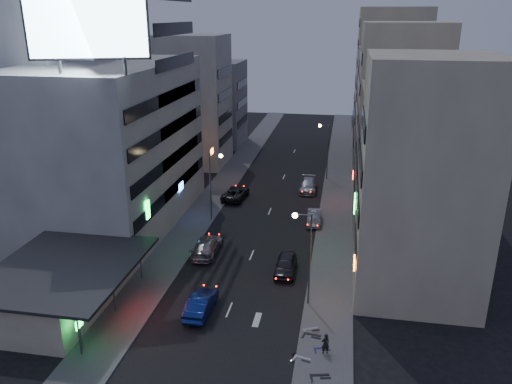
% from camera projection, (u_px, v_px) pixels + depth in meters
% --- Properties ---
extents(ground, '(180.00, 180.00, 0.00)m').
position_uv_depth(ground, '(217.00, 339.00, 37.17)').
color(ground, black).
rests_on(ground, ground).
extents(sidewalk_left, '(4.00, 120.00, 0.12)m').
position_uv_depth(sidewalk_left, '(215.00, 196.00, 66.29)').
color(sidewalk_left, '#4C4C4F').
rests_on(sidewalk_left, ground).
extents(sidewalk_right, '(4.00, 120.00, 0.12)m').
position_uv_depth(sidewalk_right, '(336.00, 204.00, 63.63)').
color(sidewalk_right, '#4C4C4F').
rests_on(sidewalk_right, ground).
extents(food_court, '(11.00, 13.00, 3.88)m').
position_uv_depth(food_court, '(57.00, 285.00, 40.67)').
color(food_court, beige).
rests_on(food_court, ground).
extents(white_building, '(14.00, 24.00, 18.00)m').
position_uv_depth(white_building, '(112.00, 146.00, 55.51)').
color(white_building, beige).
rests_on(white_building, ground).
extents(grey_tower, '(10.00, 14.00, 34.00)m').
position_uv_depth(grey_tower, '(43.00, 68.00, 57.09)').
color(grey_tower, gray).
rests_on(grey_tower, ground).
extents(shophouse_near, '(10.00, 11.00, 20.00)m').
position_uv_depth(shophouse_near, '(422.00, 180.00, 41.04)').
color(shophouse_near, beige).
rests_on(shophouse_near, ground).
extents(shophouse_mid, '(11.00, 12.00, 16.00)m').
position_uv_depth(shophouse_mid, '(411.00, 164.00, 52.29)').
color(shophouse_mid, gray).
rests_on(shophouse_mid, ground).
extents(shophouse_far, '(10.00, 14.00, 22.00)m').
position_uv_depth(shophouse_far, '(398.00, 113.00, 63.41)').
color(shophouse_far, beige).
rests_on(shophouse_far, ground).
extents(far_left_a, '(11.00, 10.00, 20.00)m').
position_uv_depth(far_left_a, '(191.00, 101.00, 78.09)').
color(far_left_a, beige).
rests_on(far_left_a, ground).
extents(far_left_b, '(12.00, 10.00, 15.00)m').
position_uv_depth(far_left_b, '(210.00, 103.00, 91.06)').
color(far_left_b, gray).
rests_on(far_left_b, ground).
extents(far_right_a, '(11.00, 12.00, 18.00)m').
position_uv_depth(far_right_a, '(391.00, 108.00, 77.90)').
color(far_right_a, gray).
rests_on(far_right_a, ground).
extents(far_right_b, '(12.00, 12.00, 24.00)m').
position_uv_depth(far_right_b, '(390.00, 78.00, 89.79)').
color(far_right_b, beige).
rests_on(far_right_b, ground).
extents(billboard, '(9.52, 3.75, 6.20)m').
position_uv_depth(billboard, '(88.00, 30.00, 41.28)').
color(billboard, '#595B60').
rests_on(billboard, white_building).
extents(street_lamp_right_near, '(1.60, 0.44, 8.02)m').
position_uv_depth(street_lamp_right_near, '(305.00, 246.00, 39.95)').
color(street_lamp_right_near, '#595B60').
rests_on(street_lamp_right_near, sidewalk_right).
extents(street_lamp_left, '(1.60, 0.44, 8.02)m').
position_uv_depth(street_lamp_left, '(214.00, 177.00, 56.74)').
color(street_lamp_left, '#595B60').
rests_on(street_lamp_left, sidewalk_left).
extents(street_lamp_right_far, '(1.60, 0.44, 8.02)m').
position_uv_depth(street_lamp_right_far, '(325.00, 144.00, 71.46)').
color(street_lamp_right_far, '#595B60').
rests_on(street_lamp_right_far, sidewalk_right).
extents(parked_car_right_near, '(1.90, 4.68, 1.59)m').
position_uv_depth(parked_car_right_near, '(286.00, 265.00, 46.51)').
color(parked_car_right_near, '#29282E').
rests_on(parked_car_right_near, ground).
extents(parked_car_right_mid, '(1.73, 4.47, 1.45)m').
position_uv_depth(parked_car_right_mid, '(314.00, 217.00, 57.54)').
color(parked_car_right_mid, '#9BA0A3').
rests_on(parked_car_right_mid, ground).
extents(parked_car_left, '(3.07, 5.81, 1.56)m').
position_uv_depth(parked_car_left, '(236.00, 193.00, 65.24)').
color(parked_car_left, '#222326').
rests_on(parked_car_left, ground).
extents(parked_car_right_far, '(2.28, 5.46, 1.57)m').
position_uv_depth(parked_car_right_far, '(308.00, 185.00, 68.15)').
color(parked_car_right_far, '#A1A4A9').
rests_on(parked_car_right_far, ground).
extents(road_car_blue, '(1.79, 4.92, 1.61)m').
position_uv_depth(road_car_blue, '(201.00, 304.00, 40.25)').
color(road_car_blue, navy).
rests_on(road_car_blue, ground).
extents(road_car_silver, '(2.44, 5.81, 1.68)m').
position_uv_depth(road_car_silver, '(207.00, 246.00, 50.21)').
color(road_car_silver, '#A0A1A8').
rests_on(road_car_silver, ground).
extents(person, '(0.70, 0.60, 1.61)m').
position_uv_depth(person, '(325.00, 344.00, 35.19)').
color(person, black).
rests_on(person, sidewalk_right).
extents(scooter_black_a, '(1.07, 2.06, 1.20)m').
position_uv_depth(scooter_black_a, '(330.00, 366.00, 33.25)').
color(scooter_black_a, black).
rests_on(scooter_black_a, sidewalk_right).
extents(scooter_silver_a, '(1.02, 1.89, 1.10)m').
position_uv_depth(scooter_silver_a, '(312.00, 353.00, 34.67)').
color(scooter_silver_a, '#A6A7AD').
rests_on(scooter_silver_a, sidewalk_right).
extents(scooter_blue, '(0.99, 1.79, 1.04)m').
position_uv_depth(scooter_blue, '(329.00, 341.00, 35.97)').
color(scooter_blue, navy).
rests_on(scooter_blue, sidewalk_right).
extents(scooter_black_b, '(1.00, 2.09, 1.22)m').
position_uv_depth(scooter_black_b, '(322.00, 329.00, 37.20)').
color(scooter_black_b, black).
rests_on(scooter_black_b, sidewalk_right).
extents(scooter_silver_b, '(1.29, 1.89, 1.10)m').
position_uv_depth(scooter_silver_b, '(318.00, 321.00, 38.28)').
color(scooter_silver_b, '#A2A4A9').
rests_on(scooter_silver_b, sidewalk_right).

